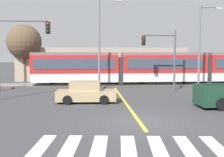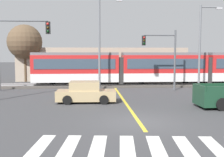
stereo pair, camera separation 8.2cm
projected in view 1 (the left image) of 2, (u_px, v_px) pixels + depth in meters
ground_plane at (139, 122)px, 14.39m from camera, size 200.00×200.00×0.00m
track_bed at (113, 85)px, 30.34m from camera, size 120.00×4.00×0.18m
rail_near at (114, 85)px, 29.61m from camera, size 120.00×0.08×0.10m
rail_far at (113, 83)px, 31.04m from camera, size 120.00×0.08×0.10m
light_rail_tram at (163, 67)px, 30.58m from camera, size 28.00×2.64×3.43m
crosswalk_stripe_0 at (41, 146)px, 10.65m from camera, size 0.85×2.84×0.01m
crosswalk_stripe_1 at (70, 146)px, 10.62m from camera, size 0.85×2.84×0.01m
crosswalk_stripe_2 at (99, 146)px, 10.59m from camera, size 0.85×2.84×0.01m
crosswalk_stripe_3 at (128, 147)px, 10.57m from camera, size 0.85×2.84×0.01m
crosswalk_stripe_4 at (158, 147)px, 10.54m from camera, size 0.85×2.84×0.01m
crosswalk_stripe_5 at (187, 147)px, 10.51m from camera, size 0.85×2.84×0.01m
crosswalk_stripe_6 at (217, 147)px, 10.48m from camera, size 0.85×2.84×0.01m
lane_centre_line at (125, 102)px, 20.44m from camera, size 0.20×15.95×0.01m
sedan_crossing at (86, 93)px, 20.08m from camera, size 4.25×2.02×1.52m
traffic_light_far_right at (163, 51)px, 26.40m from camera, size 3.25×0.38×5.69m
traffic_light_mid_left at (13, 44)px, 20.63m from camera, size 4.25×0.38×6.37m
street_lamp_centre at (101, 37)px, 26.96m from camera, size 2.29×0.28×8.89m
street_lamp_east at (202, 42)px, 27.40m from camera, size 2.21×0.28×8.16m
bare_tree_far_west at (24, 42)px, 34.34m from camera, size 4.23×4.23×7.03m
building_backdrop_far at (102, 64)px, 38.28m from camera, size 21.80×6.00×4.24m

